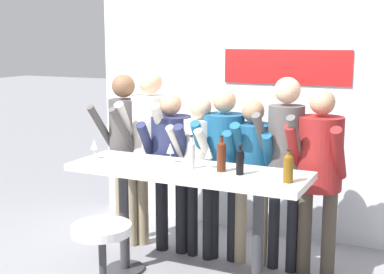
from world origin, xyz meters
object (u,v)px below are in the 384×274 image
object	(u,v)px
person_center	(200,159)
wine_glass_2	(170,149)
wine_bottle_0	(191,153)
wine_bottle_1	(221,155)
bar_stool	(102,254)
person_left	(151,139)
tasting_table	(187,187)
wine_bottle_2	(240,161)
wine_glass_0	(209,154)
person_center_left	(171,156)
wine_glass_1	(94,145)
person_far_left	(124,139)
wine_bottle_3	(288,167)
person_center_right	(223,157)
person_right	(252,165)
person_rightmost	(319,164)
person_far_right	(285,151)

from	to	relation	value
person_center	wine_glass_2	bearing A→B (deg)	-92.45
wine_bottle_0	wine_bottle_1	world-z (taller)	wine_bottle_1
bar_stool	person_left	world-z (taller)	person_left
wine_bottle_0	wine_glass_2	distance (m)	0.28
tasting_table	wine_bottle_2	world-z (taller)	wine_bottle_2
wine_glass_0	person_center_left	bearing A→B (deg)	141.00
person_center_left	wine_glass_1	world-z (taller)	person_center_left
tasting_table	wine_glass_1	bearing A→B (deg)	-177.97
wine_glass_0	wine_glass_2	size ratio (longest dim) A/B	1.00
person_far_left	wine_glass_0	bearing A→B (deg)	-13.31
tasting_table	wine_bottle_3	bearing A→B (deg)	-5.71
bar_stool	wine_bottle_3	xyz separation A→B (m)	(1.26, 0.67, 0.68)
person_center_right	wine_glass_1	distance (m)	1.21
person_center_left	wine_bottle_2	xyz separation A→B (m)	(0.94, -0.61, 0.18)
person_far_left	wine_bottle_3	size ratio (longest dim) A/B	6.91
person_center_right	wine_glass_0	xyz separation A→B (m)	(0.08, -0.54, 0.15)
person_left	wine_bottle_1	world-z (taller)	person_left
person_right	wine_bottle_3	xyz separation A→B (m)	(0.53, -0.72, 0.20)
person_center_right	wine_glass_2	world-z (taller)	person_center_right
person_center_right	wine_glass_1	bearing A→B (deg)	-153.42
tasting_table	wine_glass_1	xyz separation A→B (m)	(-0.92, -0.03, 0.29)
wine_glass_1	wine_glass_2	bearing A→B (deg)	11.31
person_right	wine_glass_1	size ratio (longest dim) A/B	8.93
person_left	wine_glass_0	distance (m)	1.05
person_rightmost	person_far_left	bearing A→B (deg)	-177.05
tasting_table	person_far_left	world-z (taller)	person_far_left
wine_bottle_3	wine_glass_0	world-z (taller)	wine_bottle_3
person_far_right	person_left	bearing A→B (deg)	-175.98
person_center_left	wine_glass_1	bearing A→B (deg)	-132.57
wine_bottle_0	wine_glass_1	world-z (taller)	wine_bottle_0
wine_bottle_2	person_center_right	bearing A→B (deg)	122.02
person_center	wine_glass_0	xyz separation A→B (m)	(0.31, -0.49, 0.18)
wine_bottle_2	person_far_left	bearing A→B (deg)	158.51
person_left	person_rightmost	world-z (taller)	person_left
person_right	person_far_right	world-z (taller)	person_far_right
person_left	wine_glass_1	world-z (taller)	person_left
person_center	person_rightmost	distance (m)	1.13
wine_bottle_1	wine_glass_0	xyz separation A→B (m)	(-0.14, 0.06, -0.01)
wine_glass_0	person_far_right	bearing A→B (deg)	47.10
bar_stool	person_rightmost	world-z (taller)	person_rightmost
bar_stool	person_center_right	bearing A→B (deg)	72.22
bar_stool	wine_bottle_2	size ratio (longest dim) A/B	2.91
wine_bottle_0	bar_stool	bearing A→B (deg)	-117.88
person_center	person_far_right	world-z (taller)	person_far_right
person_center_left	wine_bottle_1	size ratio (longest dim) A/B	5.34
wine_glass_1	wine_bottle_3	bearing A→B (deg)	-1.80
person_right	wine_glass_2	xyz separation A→B (m)	(-0.58, -0.52, 0.20)
bar_stool	person_center_left	size ratio (longest dim) A/B	0.46
bar_stool	wine_bottle_1	world-z (taller)	wine_bottle_1
wine_bottle_1	wine_glass_0	world-z (taller)	wine_bottle_1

